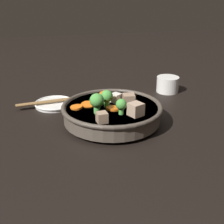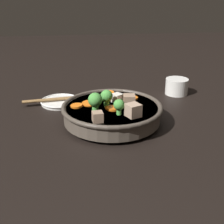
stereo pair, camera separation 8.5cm
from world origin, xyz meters
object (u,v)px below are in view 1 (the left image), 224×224
object	(u,v)px
chopsticks_pair	(54,101)
tea_cup	(168,84)
side_saucer	(54,104)
stirfry_bowl	(112,111)

from	to	relation	value
chopsticks_pair	tea_cup	bearing A→B (deg)	6.53
side_saucer	tea_cup	distance (m)	0.40
side_saucer	tea_cup	bearing A→B (deg)	6.53
chopsticks_pair	side_saucer	bearing A→B (deg)	0.00
stirfry_bowl	chopsticks_pair	xyz separation A→B (m)	(-0.15, 0.17, -0.02)
tea_cup	chopsticks_pair	world-z (taller)	tea_cup
stirfry_bowl	tea_cup	xyz separation A→B (m)	(0.25, 0.21, -0.01)
side_saucer	chopsticks_pair	bearing A→B (deg)	0.00
stirfry_bowl	tea_cup	bearing A→B (deg)	40.47
stirfry_bowl	tea_cup	world-z (taller)	stirfry_bowl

